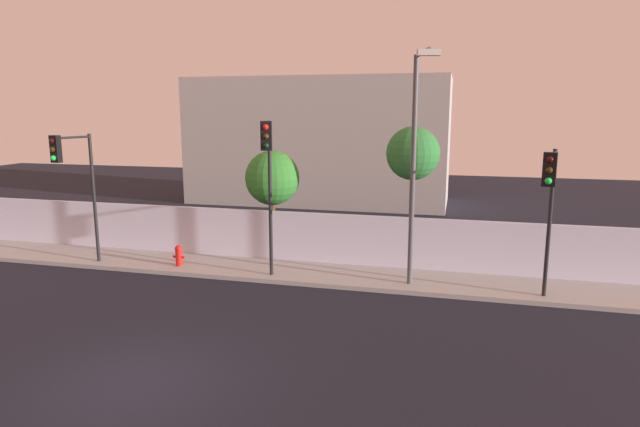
% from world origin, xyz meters
% --- Properties ---
extents(ground_plane, '(80.00, 80.00, 0.00)m').
position_xyz_m(ground_plane, '(0.00, 0.00, 0.00)').
color(ground_plane, black).
extents(sidewalk, '(36.00, 2.40, 0.15)m').
position_xyz_m(sidewalk, '(0.00, 8.20, 0.07)').
color(sidewalk, '#9E9E9E').
rests_on(sidewalk, ground).
extents(perimeter_wall, '(36.00, 0.18, 1.80)m').
position_xyz_m(perimeter_wall, '(0.00, 9.49, 1.05)').
color(perimeter_wall, silver).
rests_on(perimeter_wall, sidewalk).
extents(traffic_light_left, '(0.44, 1.06, 5.12)m').
position_xyz_m(traffic_light_left, '(0.50, 7.13, 3.85)').
color(traffic_light_left, black).
rests_on(traffic_light_left, sidewalk).
extents(traffic_light_center, '(0.57, 1.68, 4.37)m').
position_xyz_m(traffic_light_center, '(8.81, 6.76, 3.37)').
color(traffic_light_center, black).
rests_on(traffic_light_center, sidewalk).
extents(traffic_light_right, '(0.50, 1.67, 4.64)m').
position_xyz_m(traffic_light_right, '(-6.46, 6.78, 3.55)').
color(traffic_light_right, black).
rests_on(traffic_light_right, sidewalk).
extents(street_lamp_curbside, '(0.88, 2.27, 7.06)m').
position_xyz_m(street_lamp_curbside, '(5.07, 7.45, 4.35)').
color(street_lamp_curbside, '#4C4C51').
rests_on(street_lamp_curbside, sidewalk).
extents(fire_hydrant, '(0.44, 0.26, 0.75)m').
position_xyz_m(fire_hydrant, '(-3.15, 7.74, 0.55)').
color(fire_hydrant, red).
rests_on(fire_hydrant, sidewalk).
extents(roadside_tree_leftmost, '(2.12, 2.12, 4.08)m').
position_xyz_m(roadside_tree_leftmost, '(-0.66, 10.76, 3.00)').
color(roadside_tree_leftmost, brown).
rests_on(roadside_tree_leftmost, ground).
extents(roadside_tree_midleft, '(1.94, 1.94, 5.04)m').
position_xyz_m(roadside_tree_midleft, '(4.73, 10.76, 4.04)').
color(roadside_tree_midleft, brown).
rests_on(roadside_tree_midleft, ground).
extents(low_building_distant, '(15.57, 6.00, 7.54)m').
position_xyz_m(low_building_distant, '(-2.05, 23.49, 3.77)').
color(low_building_distant, '#ACACAC').
rests_on(low_building_distant, ground).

